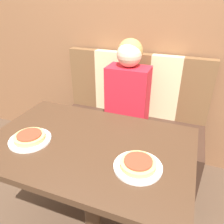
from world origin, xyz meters
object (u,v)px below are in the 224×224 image
at_px(person, 128,86).
at_px(pizza_left, 30,137).
at_px(plate_left, 30,140).
at_px(plate_right, 138,167).
at_px(pizza_right, 138,163).

relative_size(person, pizza_left, 4.37).
height_order(plate_left, plate_right, same).
xyz_separation_m(plate_left, plate_right, (0.59, 0.00, 0.00)).
bearing_deg(person, plate_left, -109.87).
relative_size(person, plate_right, 3.25).
height_order(plate_right, pizza_right, pizza_right).
height_order(person, pizza_right, person).
distance_m(pizza_left, pizza_right, 0.59).
relative_size(plate_left, pizza_right, 1.34).
bearing_deg(pizza_right, person, 109.87).
xyz_separation_m(person, pizza_left, (-0.29, -0.81, -0.03)).
bearing_deg(plate_left, plate_right, 0.00).
xyz_separation_m(pizza_left, pizza_right, (0.59, 0.00, 0.00)).
bearing_deg(pizza_left, plate_right, 0.00).
distance_m(person, plate_left, 0.87).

